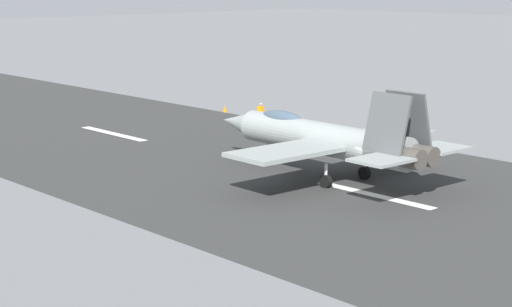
{
  "coord_description": "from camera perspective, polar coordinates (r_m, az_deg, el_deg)",
  "views": [
    {
      "loc": [
        -29.94,
        35.7,
        11.64
      ],
      "look_at": [
        4.57,
        4.36,
        2.2
      ],
      "focal_mm": 61.6,
      "sensor_mm": 36.0,
      "label": 1
    }
  ],
  "objects": [
    {
      "name": "marker_cone_far",
      "position": [
        76.77,
        -2.02,
        2.92
      ],
      "size": [
        0.44,
        0.44,
        0.55
      ],
      "primitive_type": "cone",
      "color": "orange",
      "rests_on": "ground"
    },
    {
      "name": "marker_cone_mid",
      "position": [
        64.2,
        8.49,
        1.12
      ],
      "size": [
        0.44,
        0.44,
        0.55
      ],
      "primitive_type": "cone",
      "color": "orange",
      "rests_on": "ground"
    },
    {
      "name": "fighter_jet",
      "position": [
        51.2,
        4.38,
        1.04
      ],
      "size": [
        17.02,
        14.18,
        5.62
      ],
      "color": "gray",
      "rests_on": "ground"
    },
    {
      "name": "runway_strip",
      "position": [
        48.01,
        7.56,
        -2.67
      ],
      "size": [
        240.0,
        26.0,
        0.02
      ],
      "color": "#2F302F",
      "rests_on": "ground"
    },
    {
      "name": "crew_person",
      "position": [
        70.52,
        0.32,
        2.63
      ],
      "size": [
        0.69,
        0.36,
        1.68
      ],
      "color": "#1E2338",
      "rests_on": "ground"
    },
    {
      "name": "ground_plane",
      "position": [
        48.03,
        7.55,
        -2.68
      ],
      "size": [
        400.0,
        400.0,
        0.0
      ],
      "primitive_type": "plane",
      "color": "slate"
    }
  ]
}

